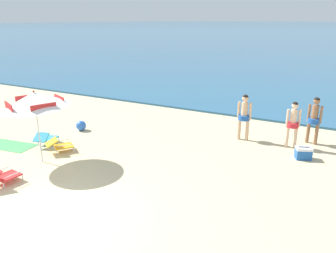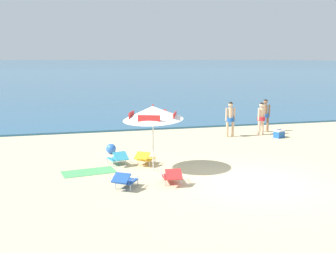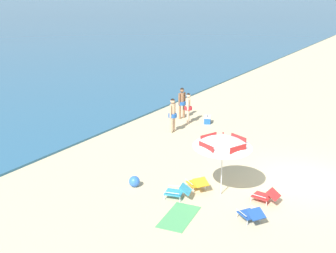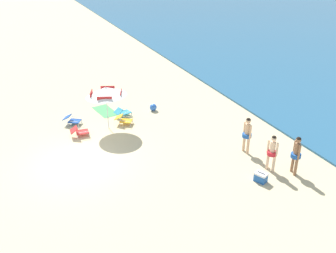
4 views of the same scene
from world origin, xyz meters
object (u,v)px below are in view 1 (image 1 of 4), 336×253
at_px(person_wading_in, 293,121).
at_px(beach_towel, 10,146).
at_px(beach_ball, 81,126).
at_px(person_standing_beside, 314,117).
at_px(lounge_chair_facing_sea, 2,176).
at_px(lounge_chair_under_umbrella, 46,138).
at_px(lounge_chair_spare_folded, 60,145).
at_px(person_standing_near_shore, 244,114).
at_px(cooler_box, 303,153).
at_px(beach_umbrella_striped_main, 35,100).

xyz_separation_m(person_wading_in, beach_towel, (-8.96, -4.72, -0.96)).
height_order(person_wading_in, beach_ball, person_wading_in).
relative_size(person_standing_beside, beach_towel, 0.97).
height_order(lounge_chair_facing_sea, beach_ball, lounge_chair_facing_sea).
bearing_deg(lounge_chair_under_umbrella, beach_towel, -147.67).
relative_size(lounge_chair_spare_folded, beach_ball, 2.48).
bearing_deg(beach_ball, person_wading_in, 15.39).
bearing_deg(beach_ball, lounge_chair_under_umbrella, -88.96).
bearing_deg(lounge_chair_facing_sea, person_standing_beside, 46.33).
distance_m(lounge_chair_facing_sea, person_standing_near_shore, 8.26).
bearing_deg(person_standing_beside, beach_towel, -150.26).
bearing_deg(lounge_chair_under_umbrella, cooler_box, 20.47).
bearing_deg(beach_umbrella_striped_main, cooler_box, 30.28).
relative_size(lounge_chair_under_umbrella, person_standing_beside, 0.58).
bearing_deg(beach_ball, lounge_chair_spare_folded, -64.99).
distance_m(lounge_chair_facing_sea, beach_ball, 4.77).
xyz_separation_m(lounge_chair_under_umbrella, person_wading_in, (7.86, 4.03, 0.70)).
xyz_separation_m(beach_umbrella_striped_main, person_standing_beside, (7.40, 5.91, -1.04)).
distance_m(lounge_chair_under_umbrella, person_standing_beside, 9.75).
height_order(lounge_chair_under_umbrella, lounge_chair_facing_sea, same).
relative_size(lounge_chair_spare_folded, person_wading_in, 0.61).
distance_m(beach_umbrella_striped_main, cooler_box, 8.67).
bearing_deg(beach_umbrella_striped_main, person_standing_beside, 38.63).
distance_m(lounge_chair_under_umbrella, lounge_chair_facing_sea, 3.02).
bearing_deg(beach_towel, cooler_box, 21.97).
height_order(lounge_chair_under_umbrella, lounge_chair_spare_folded, lounge_chair_under_umbrella).
bearing_deg(lounge_chair_under_umbrella, beach_umbrella_striped_main, -46.64).
height_order(lounge_chair_facing_sea, person_standing_beside, person_standing_beside).
distance_m(lounge_chair_facing_sea, cooler_box, 9.18).
xyz_separation_m(person_wading_in, beach_ball, (-7.89, -2.17, -0.76)).
distance_m(lounge_chair_under_umbrella, beach_ball, 1.86).
distance_m(beach_ball, beach_towel, 2.77).
height_order(person_standing_beside, beach_towel, person_standing_beside).
distance_m(lounge_chair_under_umbrella, person_standing_near_shore, 7.34).
xyz_separation_m(beach_umbrella_striped_main, beach_ball, (-1.11, 2.99, -1.84)).
bearing_deg(beach_umbrella_striped_main, person_standing_near_shore, 45.21).
bearing_deg(person_standing_beside, lounge_chair_spare_folded, -146.20).
height_order(beach_umbrella_striped_main, lounge_chair_spare_folded, beach_umbrella_striped_main).
bearing_deg(beach_ball, cooler_box, 8.63).
height_order(person_standing_near_shore, person_standing_beside, person_standing_near_shore).
height_order(lounge_chair_facing_sea, beach_towel, lounge_chair_facing_sea).
relative_size(lounge_chair_under_umbrella, lounge_chair_spare_folded, 0.98).
distance_m(beach_umbrella_striped_main, lounge_chair_facing_sea, 2.39).
height_order(lounge_chair_under_umbrella, beach_ball, lounge_chair_under_umbrella).
height_order(person_standing_near_shore, person_wading_in, person_standing_near_shore).
bearing_deg(lounge_chair_under_umbrella, lounge_chair_facing_sea, -64.03).
relative_size(beach_umbrella_striped_main, lounge_chair_facing_sea, 3.15).
bearing_deg(lounge_chair_under_umbrella, lounge_chair_spare_folded, -15.35).
xyz_separation_m(lounge_chair_facing_sea, beach_ball, (-1.36, 4.57, -0.06)).
relative_size(lounge_chair_facing_sea, person_wading_in, 0.56).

